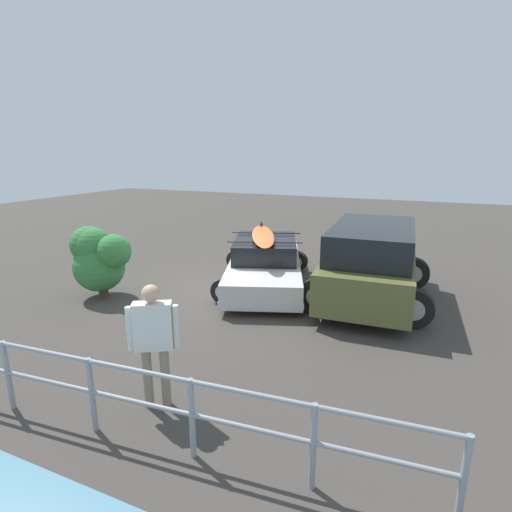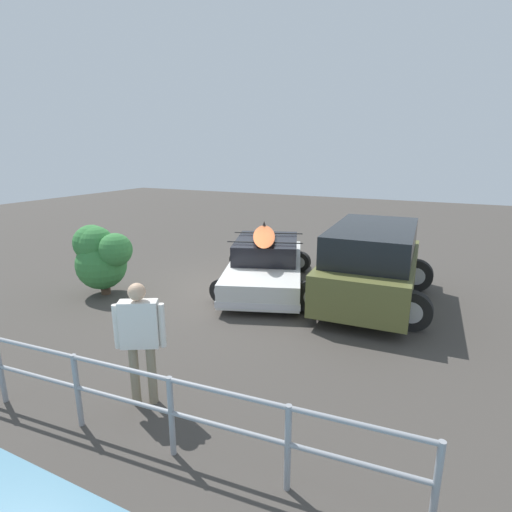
# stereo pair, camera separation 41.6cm
# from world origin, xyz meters

# --- Properties ---
(ground_plane) EXTENTS (44.00, 44.00, 0.02)m
(ground_plane) POSITION_xyz_m (0.00, 0.00, -0.01)
(ground_plane) COLOR #423D38
(ground_plane) RESTS_ON ground
(sedan_car) EXTENTS (3.23, 4.81, 1.51)m
(sedan_car) POSITION_xyz_m (-0.73, -0.69, 0.59)
(sedan_car) COLOR silver
(sedan_car) RESTS_ON ground
(suv_car) EXTENTS (2.87, 4.48, 1.82)m
(suv_car) POSITION_xyz_m (-3.44, -0.65, 0.94)
(suv_car) COLOR brown
(suv_car) RESTS_ON ground
(person_bystander) EXTENTS (0.62, 0.42, 1.79)m
(person_bystander) POSITION_xyz_m (-1.31, 4.77, 1.07)
(person_bystander) COLOR gray
(person_bystander) RESTS_ON ground
(railing_fence) EXTENTS (9.85, 0.79, 1.02)m
(railing_fence) POSITION_xyz_m (-0.18, 5.56, 0.67)
(railing_fence) COLOR gray
(railing_fence) RESTS_ON ground
(bush_near_left) EXTENTS (1.55, 1.22, 1.74)m
(bush_near_left) POSITION_xyz_m (2.60, 1.74, 1.02)
(bush_near_left) COLOR #4C3828
(bush_near_left) RESTS_ON ground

